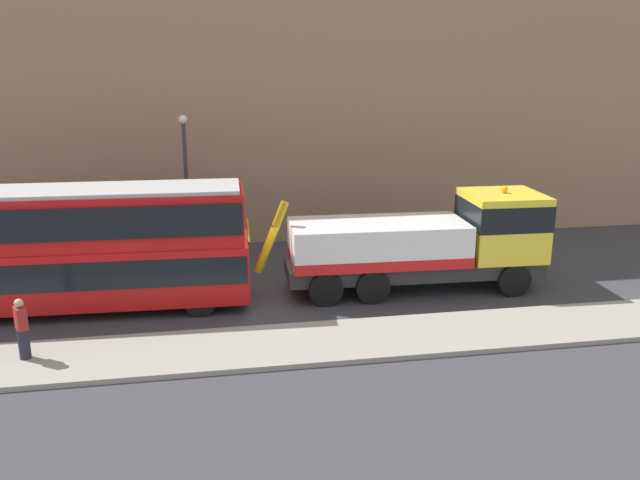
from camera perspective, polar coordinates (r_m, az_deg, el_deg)
ground_plane at (r=22.71m, az=-4.58°, el=-4.98°), size 120.00×120.00×0.00m
near_kerb at (r=18.82m, az=-3.34°, el=-9.22°), size 60.00×2.80×0.15m
building_facade at (r=28.82m, az=-6.45°, el=15.73°), size 60.00×1.50×16.00m
recovery_tow_truck at (r=23.17m, az=9.39°, el=-0.14°), size 10.18×2.94×3.67m
double_decker_bus at (r=22.22m, az=-20.69°, el=-0.38°), size 11.11×2.92×4.06m
pedestrian_onlooker at (r=19.26m, az=-24.69°, el=-7.16°), size 0.42×0.48×1.71m
street_lamp at (r=26.96m, az=-11.68°, el=5.70°), size 0.36×0.36×5.83m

